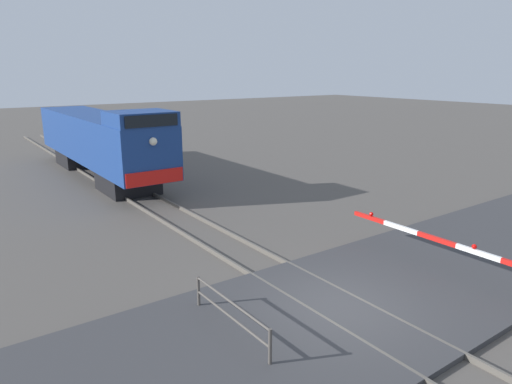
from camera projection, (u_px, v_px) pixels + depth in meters
The scene contains 6 objects.
ground_plane at pixel (340, 311), 11.92m from camera, with size 160.00×160.00×0.00m, color #514C47.
rail_track_left at pixel (320, 317), 11.50m from camera, with size 0.08×80.00×0.15m, color #59544C.
rail_track_right at pixel (360, 301), 12.31m from camera, with size 0.08×80.00×0.15m, color #59544C.
road_surface at pixel (341, 309), 11.90m from camera, with size 36.00×6.04×0.15m, color #38383A.
locomotive at pixel (100, 140), 26.46m from camera, with size 2.87×15.89×4.26m.
guard_railing at pixel (230, 312), 10.63m from camera, with size 0.08×3.13×0.95m.
Camera 1 is at (-8.03, -7.46, 6.03)m, focal length 32.33 mm.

